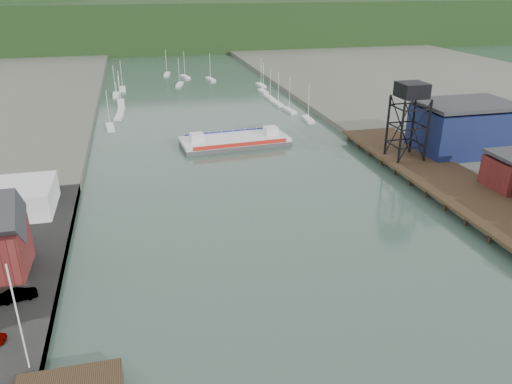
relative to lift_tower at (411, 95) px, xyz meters
name	(u,v)px	position (x,y,z in m)	size (l,w,h in m)	color
east_pier	(447,179)	(2.00, -13.00, -13.75)	(14.00, 70.00, 2.45)	black
flagpole	(18,318)	(-68.00, -48.00, -8.05)	(0.16, 0.16, 12.00)	silver
lift_tower	(411,95)	(0.00, 0.00, 0.00)	(6.50, 6.50, 16.00)	black
blue_shed	(463,128)	(15.00, 2.00, -8.59)	(20.50, 14.50, 11.30)	#0B1333
marina_sailboats	(195,96)	(-34.92, 80.46, -15.30)	(57.71, 92.65, 0.90)	silver
distant_hills	(155,26)	(-38.98, 243.35, -5.27)	(500.00, 120.00, 80.00)	black
chain_ferry	(235,141)	(-32.42, 23.73, -14.57)	(26.73, 12.43, 3.74)	#444446
car_west_b	(18,295)	(-71.12, -35.44, -13.35)	(1.49, 4.26, 1.41)	#999999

